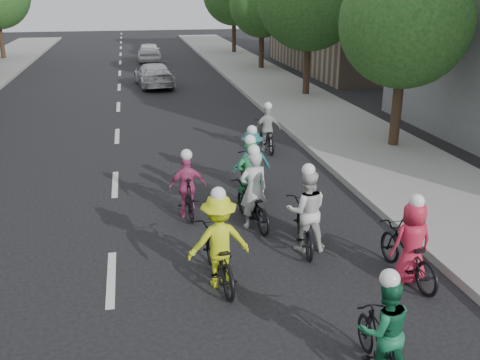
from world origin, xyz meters
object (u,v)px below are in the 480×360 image
object	(u,v)px
cyclist_3	(187,191)
cyclist_8	(267,134)
cyclist_4	(409,250)
cyclist_6	(305,219)
cyclist_7	(251,165)
cyclist_5	(249,185)
follow_car_trail	(149,52)
follow_car_lead	(154,75)
cyclist_1	(382,336)
cyclist_0	(253,200)
cyclist_2	(219,249)

from	to	relation	value
cyclist_3	cyclist_8	distance (m)	5.59
cyclist_4	cyclist_6	world-z (taller)	cyclist_6
cyclist_3	cyclist_4	xyz separation A→B (m)	(3.52, -3.63, -0.01)
cyclist_7	cyclist_5	bearing A→B (deg)	68.38
cyclist_4	cyclist_6	bearing A→B (deg)	-50.71
cyclist_7	follow_car_trail	bearing A→B (deg)	-93.84
follow_car_lead	follow_car_trail	distance (m)	10.17
cyclist_1	follow_car_trail	distance (m)	33.39
cyclist_0	cyclist_4	world-z (taller)	cyclist_0
cyclist_0	cyclist_6	distance (m)	1.49
cyclist_2	follow_car_lead	bearing A→B (deg)	-94.63
cyclist_7	cyclist_3	bearing A→B (deg)	30.12
cyclist_5	cyclist_8	distance (m)	5.01
cyclist_3	cyclist_4	size ratio (longest dim) A/B	0.87
cyclist_2	cyclist_7	distance (m)	4.73
cyclist_2	cyclist_5	bearing A→B (deg)	-116.68
cyclist_3	cyclist_4	distance (m)	5.06
cyclist_0	cyclist_3	distance (m)	1.56
follow_car_lead	cyclist_1	bearing A→B (deg)	88.85
cyclist_0	cyclist_7	distance (m)	2.23
cyclist_1	cyclist_5	size ratio (longest dim) A/B	0.88
cyclist_5	cyclist_8	world-z (taller)	cyclist_5
cyclist_3	follow_car_lead	size ratio (longest dim) A/B	0.39
follow_car_lead	follow_car_trail	xyz separation A→B (m)	(0.20, 10.17, 0.05)
cyclist_5	cyclist_8	size ratio (longest dim) A/B	1.06
cyclist_0	cyclist_8	size ratio (longest dim) A/B	1.06
cyclist_7	cyclist_8	distance (m)	3.56
cyclist_5	follow_car_trail	bearing A→B (deg)	-89.15
cyclist_1	follow_car_lead	bearing A→B (deg)	-82.56
cyclist_4	cyclist_3	bearing A→B (deg)	-49.36
cyclist_1	follow_car_trail	world-z (taller)	cyclist_1
cyclist_1	follow_car_lead	xyz separation A→B (m)	(-1.76, 23.18, 0.00)
cyclist_4	cyclist_8	bearing A→B (deg)	-90.25
cyclist_0	cyclist_5	bearing A→B (deg)	-106.54
cyclist_5	cyclist_7	xyz separation A→B (m)	(0.37, 1.41, 0.01)
cyclist_8	follow_car_lead	world-z (taller)	cyclist_8
cyclist_0	cyclist_1	xyz separation A→B (m)	(0.58, -5.06, 0.02)
cyclist_6	cyclist_3	bearing A→B (deg)	-35.78
cyclist_5	follow_car_trail	size ratio (longest dim) A/B	0.48
cyclist_1	cyclist_6	size ratio (longest dim) A/B	0.87
cyclist_6	follow_car_trail	xyz separation A→B (m)	(-1.75, 29.56, 0.03)
cyclist_1	follow_car_lead	distance (m)	23.25
cyclist_1	cyclist_3	xyz separation A→B (m)	(-1.91, 5.89, -0.02)
cyclist_0	cyclist_3	size ratio (longest dim) A/B	1.14
follow_car_lead	cyclist_4	bearing A→B (deg)	93.65
cyclist_7	follow_car_trail	size ratio (longest dim) A/B	0.44
cyclist_2	cyclist_1	bearing A→B (deg)	116.70
cyclist_8	follow_car_trail	world-z (taller)	cyclist_8
cyclist_4	cyclist_7	size ratio (longest dim) A/B	1.09
cyclist_2	cyclist_8	distance (m)	8.28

